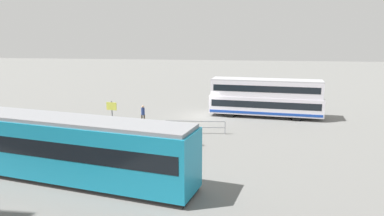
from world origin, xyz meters
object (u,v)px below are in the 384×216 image
(double_decker_bus, at_px, (266,98))
(pedestrian_near_railing, at_px, (143,113))
(tram_yellow, at_px, (74,149))
(info_sign, at_px, (112,111))
(pedestrian_crossing, at_px, (189,134))

(double_decker_bus, height_order, pedestrian_near_railing, double_decker_bus)
(tram_yellow, relative_size, pedestrian_near_railing, 8.26)
(double_decker_bus, bearing_deg, info_sign, 30.48)
(info_sign, bearing_deg, double_decker_bus, -149.52)
(pedestrian_near_railing, height_order, pedestrian_crossing, pedestrian_near_railing)
(double_decker_bus, height_order, pedestrian_crossing, double_decker_bus)
(tram_yellow, relative_size, info_sign, 5.40)
(pedestrian_crossing, distance_m, info_sign, 7.57)
(double_decker_bus, relative_size, pedestrian_near_railing, 6.46)
(info_sign, bearing_deg, pedestrian_crossing, 156.19)
(pedestrian_near_railing, height_order, info_sign, info_sign)
(double_decker_bus, distance_m, info_sign, 14.82)
(double_decker_bus, relative_size, info_sign, 4.22)
(pedestrian_near_railing, relative_size, info_sign, 0.65)
(pedestrian_crossing, height_order, info_sign, info_sign)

